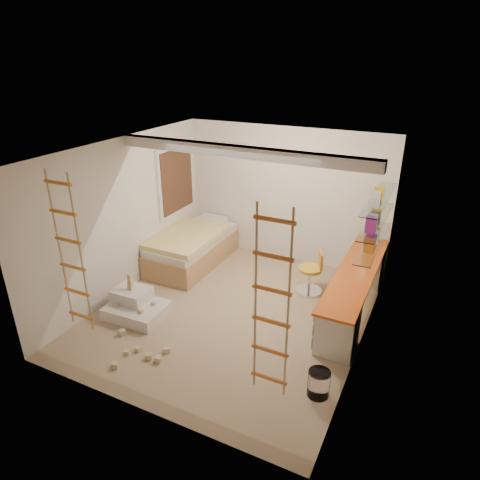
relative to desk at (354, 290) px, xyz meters
The scene contains 15 objects.
floor 1.96m from the desk, 153.35° to the right, with size 4.50×4.50×0.00m, color #958260.
ceiling_beam 2.78m from the desk, 161.89° to the right, with size 4.00×0.18×0.16m, color white.
window_frame 3.91m from the desk, behind, with size 0.06×1.15×1.35m, color white.
window_blind 3.88m from the desk, behind, with size 0.02×1.00×1.20m, color #4C2D1E.
rope_ladder_left 4.18m from the desk, 139.59° to the right, with size 0.41×0.04×2.13m, color orange, non-canonical shape.
rope_ladder_right 2.86m from the desk, 98.00° to the right, with size 0.41×0.04×2.13m, color #C05E20, non-canonical shape.
waste_bin 2.00m from the desk, 89.04° to the right, with size 0.27×0.27×0.34m, color white.
desk is the anchor object (origin of this frame).
shelves 1.14m from the desk, 60.31° to the left, with size 0.25×1.80×0.71m.
bed 3.22m from the desk, behind, with size 1.02×2.00×0.69m.
task_lamp 1.21m from the desk, 92.80° to the left, with size 0.14×0.36×0.57m.
swivel_chair 0.85m from the desk, 159.13° to the left, with size 0.60×0.60×0.78m.
play_platform 3.45m from the desk, 152.85° to the right, with size 0.91×0.72×0.40m.
toy_blocks 3.36m from the desk, 143.76° to the right, with size 1.25×1.28×0.67m.
books 1.20m from the desk, 60.31° to the left, with size 0.14×0.70×0.92m.
Camera 1 is at (2.65, -5.12, 3.83)m, focal length 32.00 mm.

